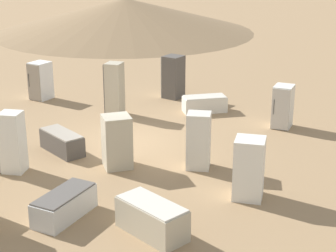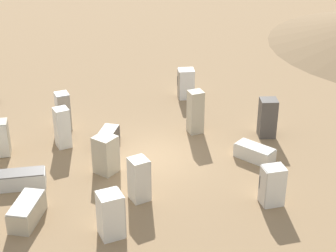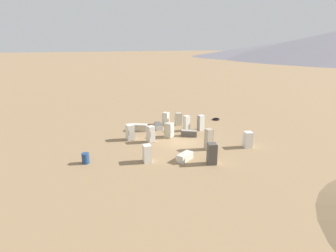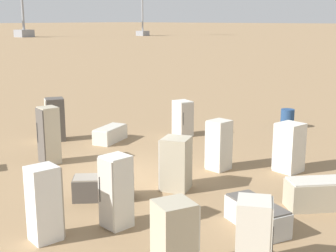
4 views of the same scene
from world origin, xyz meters
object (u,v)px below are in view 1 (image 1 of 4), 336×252
at_px(discarded_fridge_4, 283,107).
at_px(discarded_fridge_8, 199,141).
at_px(discarded_fridge_3, 114,89).
at_px(discarded_fridge_14, 64,205).
at_px(discarded_fridge_10, 249,168).
at_px(discarded_fridge_6, 12,142).
at_px(discarded_fridge_12, 173,77).
at_px(discarded_fridge_1, 205,104).
at_px(discarded_fridge_7, 40,81).
at_px(discarded_fridge_2, 152,218).
at_px(discarded_fridge_5, 62,142).
at_px(discarded_fridge_9, 117,142).

bearing_deg(discarded_fridge_4, discarded_fridge_8, 72.55).
height_order(discarded_fridge_3, discarded_fridge_4, discarded_fridge_3).
bearing_deg(discarded_fridge_3, discarded_fridge_14, -167.12).
xyz_separation_m(discarded_fridge_4, discarded_fridge_10, (-5.55, 1.57, 0.05)).
distance_m(discarded_fridge_4, discarded_fridge_6, 9.10).
bearing_deg(discarded_fridge_8, discarded_fridge_12, 103.77).
height_order(discarded_fridge_1, discarded_fridge_7, discarded_fridge_7).
relative_size(discarded_fridge_2, discarded_fridge_10, 1.10).
xyz_separation_m(discarded_fridge_5, discarded_fridge_14, (-4.11, -1.06, -0.00)).
xyz_separation_m(discarded_fridge_4, discarded_fridge_8, (-3.70, 2.84, 0.08)).
bearing_deg(discarded_fridge_5, discarded_fridge_14, 60.84).
xyz_separation_m(discarded_fridge_1, discarded_fridge_8, (-5.31, 0.18, 0.52)).
distance_m(discarded_fridge_7, discarded_fridge_14, 10.35).
height_order(discarded_fridge_2, discarded_fridge_14, discarded_fridge_2).
distance_m(discarded_fridge_7, discarded_fridge_9, 7.86).
xyz_separation_m(discarded_fridge_3, discarded_fridge_5, (-3.84, 1.05, -0.65)).
height_order(discarded_fridge_7, discarded_fridge_8, discarded_fridge_8).
xyz_separation_m(discarded_fridge_6, discarded_fridge_10, (-1.25, -6.45, -0.08)).
bearing_deg(discarded_fridge_7, discarded_fridge_9, 149.34).
bearing_deg(discarded_fridge_12, discarded_fridge_1, -113.54).
bearing_deg(discarded_fridge_4, discarded_fridge_9, 56.30).
distance_m(discarded_fridge_1, discarded_fridge_2, 9.20).
relative_size(discarded_fridge_5, discarded_fridge_7, 1.09).
xyz_separation_m(discarded_fridge_10, discarded_fridge_14, (-1.33, 4.40, -0.48)).
bearing_deg(discarded_fridge_6, discarded_fridge_3, -14.51).
height_order(discarded_fridge_10, discarded_fridge_14, discarded_fridge_10).
relative_size(discarded_fridge_1, discarded_fridge_4, 1.17).
bearing_deg(discarded_fridge_6, discarded_fridge_14, -135.17).
bearing_deg(discarded_fridge_14, discarded_fridge_2, 6.98).
bearing_deg(discarded_fridge_7, discarded_fridge_8, 162.04).
bearing_deg(discarded_fridge_5, discarded_fridge_2, 80.21).
bearing_deg(discarded_fridge_4, discarded_fridge_7, 2.52).
bearing_deg(discarded_fridge_8, discarded_fridge_1, 93.06).
bearing_deg(discarded_fridge_8, discarded_fridge_4, 57.48).
bearing_deg(discarded_fridge_8, discarded_fridge_6, -168.47).
distance_m(discarded_fridge_10, discarded_fridge_14, 4.62).
distance_m(discarded_fridge_4, discarded_fridge_7, 9.70).
height_order(discarded_fridge_1, discarded_fridge_9, discarded_fridge_9).
relative_size(discarded_fridge_6, discarded_fridge_14, 0.95).
bearing_deg(discarded_fridge_4, discarded_fridge_2, 83.04).
height_order(discarded_fridge_3, discarded_fridge_6, discarded_fridge_3).
xyz_separation_m(discarded_fridge_4, discarded_fridge_5, (-2.76, 7.02, -0.42)).
xyz_separation_m(discarded_fridge_12, discarded_fridge_14, (-10.32, 2.02, -0.55)).
relative_size(discarded_fridge_4, discarded_fridge_9, 0.97).
height_order(discarded_fridge_1, discarded_fridge_6, discarded_fridge_6).
bearing_deg(discarded_fridge_6, discarded_fridge_8, -77.14).
relative_size(discarded_fridge_9, discarded_fridge_10, 0.96).
distance_m(discarded_fridge_4, discarded_fridge_8, 4.67).
height_order(discarded_fridge_5, discarded_fridge_10, discarded_fridge_10).
distance_m(discarded_fridge_6, discarded_fridge_8, 5.21).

